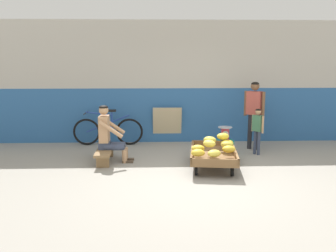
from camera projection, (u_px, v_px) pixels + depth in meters
ground_plane at (200, 182)px, 6.07m from camera, size 80.00×80.00×0.00m
back_wall at (185, 82)px, 8.91m from camera, size 16.00×0.30×2.94m
banana_cart at (213, 155)px, 6.85m from camera, size 1.01×1.53×0.36m
banana_pile at (215, 145)px, 6.64m from camera, size 0.90×1.06×0.26m
low_bench at (105, 152)px, 7.24m from camera, size 0.32×1.10×0.27m
vendor_seated at (109, 134)px, 7.18m from camera, size 0.69×0.49×1.14m
plastic_crate at (225, 147)px, 7.86m from camera, size 0.36×0.28×0.30m
weighing_scale at (225, 133)px, 7.80m from camera, size 0.30×0.30×0.29m
bicycle_near_left at (108, 131)px, 8.62m from camera, size 1.66×0.48×0.86m
sign_board at (167, 125)px, 8.89m from camera, size 0.70×0.24×0.88m
customer_adult at (254, 108)px, 8.12m from camera, size 0.40×0.36×1.53m
customer_child at (258, 126)px, 7.71m from camera, size 0.22×0.27×0.99m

